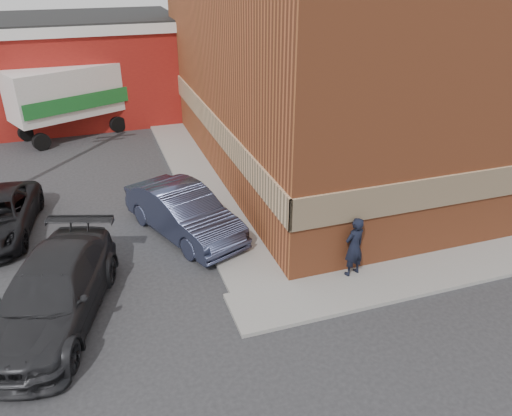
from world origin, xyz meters
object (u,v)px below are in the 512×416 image
object	(u,v)px
sedan	(184,212)
suv_b	(52,294)
warehouse	(34,70)
box_truck	(81,95)
man	(354,247)
brick_building	(362,54)

from	to	relation	value
sedan	suv_b	distance (m)	5.34
warehouse	box_truck	size ratio (longest dim) A/B	2.14
suv_b	box_truck	bearing A→B (deg)	103.64
man	box_truck	bearing A→B (deg)	-82.10
brick_building	suv_b	distance (m)	16.34
suv_b	box_truck	xyz separation A→B (m)	(1.27, 15.79, 1.26)
brick_building	box_truck	distance (m)	14.41
suv_b	box_truck	size ratio (longest dim) A/B	0.76
sedan	brick_building	bearing A→B (deg)	6.43
suv_b	sedan	bearing A→B (deg)	57.65
man	sedan	xyz separation A→B (m)	(-4.22, 4.14, -0.22)
suv_b	box_truck	distance (m)	15.89
sedan	box_truck	bearing A→B (deg)	80.66
brick_building	warehouse	bearing A→B (deg)	142.80
brick_building	suv_b	world-z (taller)	brick_building
brick_building	man	bearing A→B (deg)	-118.76
warehouse	box_truck	world-z (taller)	warehouse
box_truck	man	bearing A→B (deg)	-90.95
sedan	suv_b	size ratio (longest dim) A/B	0.88
man	brick_building	bearing A→B (deg)	-134.03
brick_building	sedan	xyz separation A→B (m)	(-9.30, -5.10, -3.84)
brick_building	box_truck	xyz separation A→B (m)	(-12.15, 7.29, -2.58)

